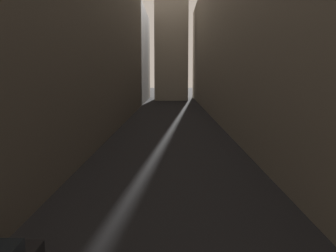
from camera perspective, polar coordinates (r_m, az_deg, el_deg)
The scene contains 3 objects.
ground_plane at distance 43.99m, azimuth 0.40°, elevation 0.25°, with size 264.00×264.00×0.00m, color black.
building_block_left at distance 47.16m, azimuth -13.38°, elevation 12.44°, with size 10.98×108.00×19.55m, color #60594F.
building_block_right at distance 47.46m, azimuth 15.61°, elevation 13.41°, with size 13.19×108.00×21.33m, color gray.
Camera 1 is at (0.12, 4.37, 5.56)m, focal length 41.01 mm.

